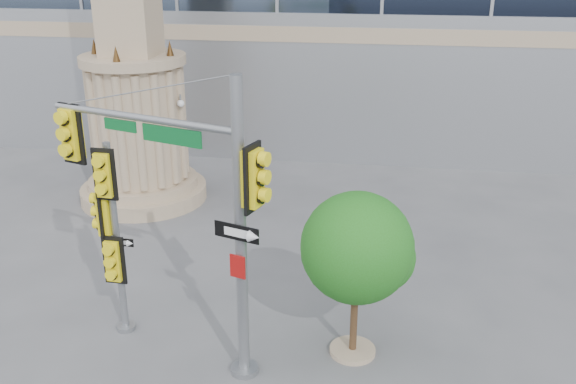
# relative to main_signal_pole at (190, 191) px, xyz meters

# --- Properties ---
(ground) EXTENTS (120.00, 120.00, 0.00)m
(ground) POSITION_rel_main_signal_pole_xyz_m (1.46, -0.22, -3.96)
(ground) COLOR #545456
(ground) RESTS_ON ground
(monument) EXTENTS (4.40, 4.40, 16.60)m
(monument) POSITION_rel_main_signal_pole_xyz_m (-4.54, 8.78, 1.55)
(monument) COLOR tan
(monument) RESTS_ON ground
(main_signal_pole) EXTENTS (4.79, 1.95, 6.40)m
(main_signal_pole) POSITION_rel_main_signal_pole_xyz_m (0.00, 0.00, 0.00)
(main_signal_pole) COLOR slate
(main_signal_pole) RESTS_ON ground
(secondary_signal_pole) EXTENTS (0.79, 0.62, 4.64)m
(secondary_signal_pole) POSITION_rel_main_signal_pole_xyz_m (-2.09, 0.70, -1.24)
(secondary_signal_pole) COLOR slate
(secondary_signal_pole) RESTS_ON ground
(street_tree) EXTENTS (2.45, 2.39, 3.82)m
(street_tree) POSITION_rel_main_signal_pole_xyz_m (3.39, 0.70, -1.45)
(street_tree) COLOR tan
(street_tree) RESTS_ON ground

